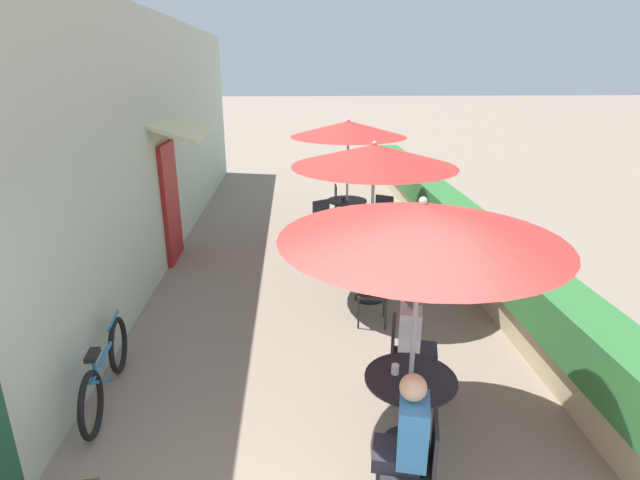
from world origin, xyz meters
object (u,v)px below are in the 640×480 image
Objects in this scene: patio_umbrella_mid at (374,156)px; cafe_chair_near_left at (403,352)px; cafe_chair_mid_left at (378,288)px; patio_umbrella_far at (348,129)px; seated_patron_near_right at (405,439)px; cafe_chair_far_left at (382,214)px; patio_table_far at (347,209)px; patio_umbrella_near at (422,221)px; patio_table_near at (410,395)px; seated_patron_mid_right at (371,240)px; patio_table_mid at (370,266)px; seated_patron_near_left at (415,339)px; coffee_cup_near at (395,369)px; bicycle_leaning at (106,371)px; coffee_cup_far at (343,199)px; cafe_chair_mid_right at (364,249)px; cafe_chair_near_right at (418,459)px; cafe_chair_far_back at (318,216)px; cafe_chair_far_right at (340,201)px.

cafe_chair_near_left is at bearing -90.21° from patio_umbrella_mid.
patio_umbrella_far is at bearing 6.62° from cafe_chair_mid_left.
cafe_chair_near_left is 1.51m from seated_patron_near_right.
cafe_chair_near_left is 5.20m from cafe_chair_far_left.
patio_table_far is 1.63m from patio_umbrella_far.
patio_umbrella_near is 6.18m from cafe_chair_far_left.
cafe_chair_near_left reaches higher than patio_table_near.
patio_umbrella_near is at bearing 3.06° from seated_patron_mid_right.
patio_table_mid is at bearing -89.66° from patio_table_far.
patio_table_mid is at bearing -164.15° from seated_patron_near_left.
seated_patron_mid_right is (0.44, 4.55, 0.00)m from seated_patron_near_right.
coffee_cup_near reaches higher than patio_table_mid.
cafe_chair_mid_left reaches higher than bicycle_leaning.
cafe_chair_mid_left is at bearing -88.53° from coffee_cup_far.
seated_patron_near_right reaches higher than coffee_cup_near.
seated_patron_mid_right is (0.02, 3.11, 0.00)m from seated_patron_near_left.
patio_umbrella_mid is (0.00, 0.00, 1.63)m from patio_table_mid.
patio_table_near is at bearing -27.18° from coffee_cup_near.
cafe_chair_mid_left is 3.44m from bicycle_leaning.
patio_umbrella_near is at bearing -92.01° from patio_umbrella_mid.
patio_umbrella_far is 6.48m from bicycle_leaning.
patio_table_near is 6.14m from coffee_cup_far.
seated_patron_near_right is at bearing -2.70° from seated_patron_near_left.
seated_patron_near_left is 3.11m from seated_patron_mid_right.
coffee_cup_far is (-0.21, 5.41, 0.08)m from seated_patron_near_left.
cafe_chair_mid_right is at bearing -164.89° from seated_patron_near_left.
patio_umbrella_mid is (0.01, 2.34, 1.66)m from cafe_chair_near_left.
patio_umbrella_far is at bearing 90.34° from patio_umbrella_mid.
cafe_chair_near_right is (-0.10, -0.75, -0.02)m from patio_table_near.
patio_table_far is (-0.14, 2.40, -0.15)m from seated_patron_mid_right.
cafe_chair_far_back is 9.67× the size of coffee_cup_far.
cafe_chair_near_left and cafe_chair_far_right have the same top height.
patio_umbrella_near reaches higher than seated_patron_near_left.
cafe_chair_near_right is at bearing -93.11° from patio_umbrella_mid.
cafe_chair_near_right and cafe_chair_far_right have the same top height.
patio_umbrella_near is 1.82m from cafe_chair_near_right.
seated_patron_near_left is 1.44× the size of cafe_chair_mid_right.
cafe_chair_far_right is at bearing 89.79° from patio_table_near.
seated_patron_mid_right is 2.41m from patio_table_far.
cafe_chair_far_left is 1.00× the size of cafe_chair_far_right.
patio_umbrella_near is (0.00, -0.00, 1.63)m from patio_table_near.
cafe_chair_far_left is (0.90, 5.84, -0.25)m from coffee_cup_near.
patio_table_mid is 3.89m from cafe_chair_far_right.
patio_table_near is at bearing -90.83° from patio_umbrella_far.
patio_umbrella_near reaches higher than cafe_chair_far_right.
seated_patron_near_right is at bearing -94.76° from patio_umbrella_mid.
cafe_chair_near_left is at bearing -90.00° from seated_patron_near_left.
cafe_chair_near_left is at bearing 1.65° from cafe_chair_far_right.
seated_patron_near_right reaches higher than cafe_chair_far_right.
patio_table_far is 0.94× the size of cafe_chair_far_left.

